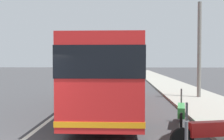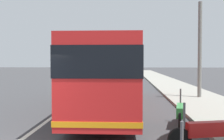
{
  "view_description": "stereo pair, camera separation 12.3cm",
  "coord_description": "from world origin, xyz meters",
  "px_view_note": "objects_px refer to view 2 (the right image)",
  "views": [
    {
      "loc": [
        -5.33,
        -3.01,
        2.28
      ],
      "look_at": [
        8.7,
        -2.25,
        1.86
      ],
      "focal_mm": 41.31,
      "sensor_mm": 36.0,
      "label": 1
    },
    {
      "loc": [
        -5.33,
        -3.14,
        2.28
      ],
      "look_at": [
        8.7,
        -2.25,
        1.86
      ],
      "focal_mm": 41.31,
      "sensor_mm": 36.0,
      "label": 2
    }
  ],
  "objects_px": {
    "coach_bus": "(110,72)",
    "motorcycle_far_end": "(180,113)",
    "car_far_distant": "(126,72)",
    "car_ahead_same_lane": "(126,70)",
    "motorcycle_mid_row": "(209,132)",
    "utility_pole": "(200,51)"
  },
  "relations": [
    {
      "from": "motorcycle_mid_row",
      "to": "car_far_distant",
      "type": "height_order",
      "value": "car_far_distant"
    },
    {
      "from": "car_far_distant",
      "to": "utility_pole",
      "type": "bearing_deg",
      "value": -173.37
    },
    {
      "from": "motorcycle_far_end",
      "to": "car_far_distant",
      "type": "distance_m",
      "value": 31.6
    },
    {
      "from": "coach_bus",
      "to": "motorcycle_far_end",
      "type": "relative_size",
      "value": 5.27
    },
    {
      "from": "car_ahead_same_lane",
      "to": "motorcycle_far_end",
      "type": "bearing_deg",
      "value": -173.88
    },
    {
      "from": "car_far_distant",
      "to": "car_ahead_same_lane",
      "type": "xyz_separation_m",
      "value": [
        13.13,
        0.19,
        -0.03
      ]
    },
    {
      "from": "motorcycle_far_end",
      "to": "car_ahead_same_lane",
      "type": "xyz_separation_m",
      "value": [
        44.66,
        2.36,
        0.21
      ]
    },
    {
      "from": "motorcycle_far_end",
      "to": "car_far_distant",
      "type": "relative_size",
      "value": 0.57
    },
    {
      "from": "coach_bus",
      "to": "car_far_distant",
      "type": "bearing_deg",
      "value": -1.94
    },
    {
      "from": "motorcycle_mid_row",
      "to": "utility_pole",
      "type": "relative_size",
      "value": 0.37
    },
    {
      "from": "coach_bus",
      "to": "car_ahead_same_lane",
      "type": "distance_m",
      "value": 40.97
    },
    {
      "from": "car_far_distant",
      "to": "utility_pole",
      "type": "height_order",
      "value": "utility_pole"
    },
    {
      "from": "car_far_distant",
      "to": "car_ahead_same_lane",
      "type": "distance_m",
      "value": 13.14
    },
    {
      "from": "car_far_distant",
      "to": "motorcycle_mid_row",
      "type": "bearing_deg",
      "value": 179.76
    },
    {
      "from": "motorcycle_far_end",
      "to": "car_ahead_same_lane",
      "type": "relative_size",
      "value": 0.54
    },
    {
      "from": "car_far_distant",
      "to": "utility_pole",
      "type": "distance_m",
      "value": 25.08
    },
    {
      "from": "coach_bus",
      "to": "car_far_distant",
      "type": "xyz_separation_m",
      "value": [
        27.82,
        -0.59,
        -1.08
      ]
    },
    {
      "from": "coach_bus",
      "to": "motorcycle_mid_row",
      "type": "distance_m",
      "value": 6.99
    },
    {
      "from": "coach_bus",
      "to": "motorcycle_mid_row",
      "type": "xyz_separation_m",
      "value": [
        -6.17,
        -3.0,
        -1.33
      ]
    },
    {
      "from": "coach_bus",
      "to": "motorcycle_far_end",
      "type": "bearing_deg",
      "value": -144.06
    },
    {
      "from": "motorcycle_mid_row",
      "to": "car_ahead_same_lane",
      "type": "xyz_separation_m",
      "value": [
        47.13,
        2.61,
        0.22
      ]
    },
    {
      "from": "car_far_distant",
      "to": "car_ahead_same_lane",
      "type": "relative_size",
      "value": 0.95
    }
  ]
}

